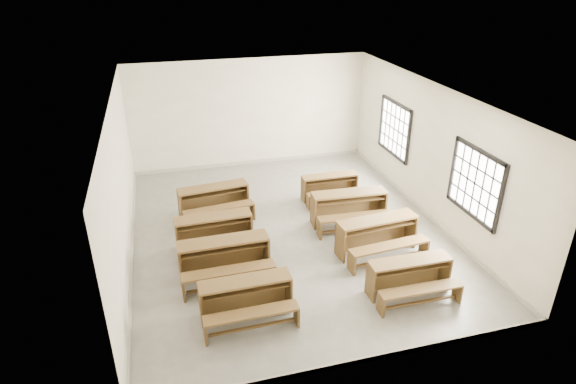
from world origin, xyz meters
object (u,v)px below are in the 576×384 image
object	(u,v)px
desk_set_2	(214,230)
desk_set_6	(349,206)
desk_set_4	(410,274)
desk_set_1	(224,256)
desk_set_7	(330,185)
desk_set_0	(246,296)
desk_set_5	(378,233)
desk_set_3	(214,199)

from	to	relation	value
desk_set_2	desk_set_6	size ratio (longest dim) A/B	0.92
desk_set_4	desk_set_6	world-z (taller)	desk_set_6
desk_set_1	desk_set_4	size ratio (longest dim) A/B	1.13
desk_set_2	desk_set_7	bearing A→B (deg)	24.27
desk_set_0	desk_set_6	size ratio (longest dim) A/B	0.89
desk_set_0	desk_set_5	xyz separation A→B (m)	(3.09, 1.29, 0.04)
desk_set_0	desk_set_1	world-z (taller)	desk_set_1
desk_set_0	desk_set_1	bearing A→B (deg)	97.42
desk_set_4	desk_set_5	distance (m)	1.45
desk_set_1	desk_set_5	xyz separation A→B (m)	(3.27, 0.00, -0.01)
desk_set_2	desk_set_4	size ratio (longest dim) A/B	1.06
desk_set_4	desk_set_6	bearing A→B (deg)	92.53
desk_set_2	desk_set_5	bearing A→B (deg)	-20.45
desk_set_1	desk_set_5	bearing A→B (deg)	-0.81
desk_set_5	desk_set_7	distance (m)	2.70
desk_set_4	desk_set_6	size ratio (longest dim) A/B	0.87
desk_set_2	desk_set_6	world-z (taller)	desk_set_6
desk_set_0	desk_set_3	xyz separation A→B (m)	(-0.05, 3.86, 0.02)
desk_set_6	desk_set_7	distance (m)	1.36
desk_set_0	desk_set_6	bearing A→B (deg)	40.67
desk_set_1	desk_set_2	size ratio (longest dim) A/B	1.07
desk_set_1	desk_set_4	distance (m)	3.56
desk_set_7	desk_set_6	bearing A→B (deg)	-89.68
desk_set_1	desk_set_7	distance (m)	4.16
desk_set_4	desk_set_5	bearing A→B (deg)	89.85
desk_set_0	desk_set_1	size ratio (longest dim) A/B	0.91
desk_set_1	desk_set_2	distance (m)	1.12
desk_set_6	desk_set_3	bearing A→B (deg)	161.20
desk_set_4	desk_set_5	size ratio (longest dim) A/B	0.86
desk_set_0	desk_set_7	xyz separation A→B (m)	(2.98, 3.99, -0.04)
desk_set_1	desk_set_3	distance (m)	2.58
desk_set_4	desk_set_7	xyz separation A→B (m)	(-0.09, 4.15, -0.03)
desk_set_1	desk_set_6	bearing A→B (deg)	22.11
desk_set_6	desk_set_4	bearing A→B (deg)	-84.69
desk_set_4	desk_set_5	xyz separation A→B (m)	(0.02, 1.45, 0.05)
desk_set_3	desk_set_5	distance (m)	4.06
desk_set_1	desk_set_4	world-z (taller)	desk_set_1
desk_set_4	desk_set_7	distance (m)	4.15
desk_set_2	desk_set_3	distance (m)	1.47
desk_set_5	desk_set_3	bearing A→B (deg)	135.55
desk_set_0	desk_set_3	size ratio (longest dim) A/B	0.91
desk_set_7	desk_set_4	bearing A→B (deg)	-88.30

